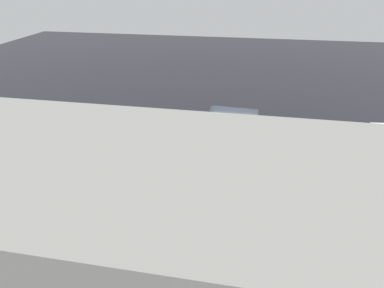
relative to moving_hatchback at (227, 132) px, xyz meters
name	(u,v)px	position (x,y,z in m)	size (l,w,h in m)	color
ground_plane	(234,151)	(-0.39, 0.13, -1.03)	(60.00, 60.00, 0.00)	black
kerb_strip	(228,206)	(-0.39, 4.33, -1.01)	(24.00, 3.20, 0.04)	gray
moving_hatchback	(227,132)	(0.00, 0.00, 0.00)	(4.00, 1.94, 2.06)	orange
fire_hydrant	(153,169)	(3.04, 2.89, -0.63)	(0.42, 0.31, 0.80)	red
pedestrian	(133,162)	(3.94, 2.87, -0.34)	(0.25, 0.57, 1.22)	#B2262D
metal_railing	(254,210)	(-1.30, 5.16, -0.32)	(7.11, 0.04, 1.05)	#B7BABF
sign_post	(137,169)	(3.11, 4.60, 0.55)	(0.07, 0.44, 2.40)	#4C4C51
puddle_patch	(227,146)	(-0.02, -0.30, -1.02)	(3.67, 3.67, 0.01)	black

